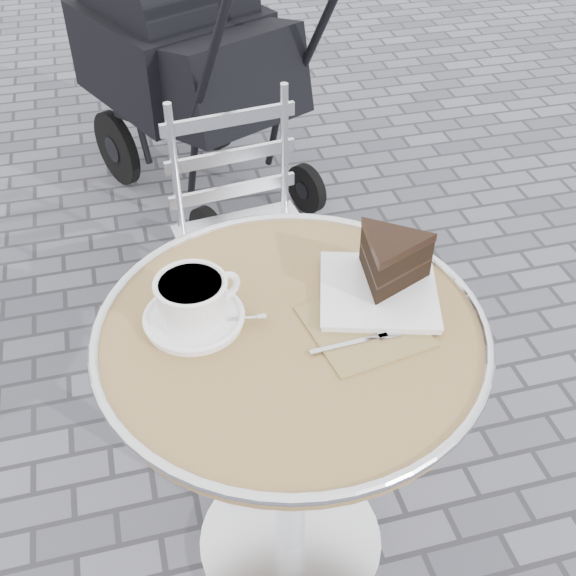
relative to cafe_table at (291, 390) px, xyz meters
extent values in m
plane|color=slate|center=(0.00, 0.00, -0.57)|extent=(80.00, 80.00, 0.00)
cylinder|color=silver|center=(0.00, 0.00, -0.55)|extent=(0.44, 0.44, 0.03)
cylinder|color=silver|center=(0.00, 0.00, -0.20)|extent=(0.07, 0.07, 0.67)
cylinder|color=tan|center=(0.00, 0.00, 0.15)|extent=(0.70, 0.70, 0.03)
torus|color=silver|center=(0.00, 0.00, 0.16)|extent=(0.72, 0.72, 0.02)
cylinder|color=white|center=(-0.17, 0.07, 0.17)|extent=(0.18, 0.18, 0.01)
cylinder|color=white|center=(-0.17, 0.07, 0.22)|extent=(0.16, 0.16, 0.08)
torus|color=white|center=(-0.10, 0.09, 0.22)|extent=(0.06, 0.03, 0.06)
cylinder|color=beige|center=(-0.17, 0.07, 0.25)|extent=(0.11, 0.11, 0.01)
cube|color=#8C714D|center=(0.13, -0.03, 0.17)|extent=(0.22, 0.22, 0.00)
cube|color=white|center=(0.18, 0.05, 0.17)|extent=(0.27, 0.27, 0.01)
cylinder|color=silver|center=(-0.08, 0.47, -0.36)|extent=(0.02, 0.02, 0.41)
cylinder|color=silver|center=(0.23, 0.50, -0.36)|extent=(0.02, 0.02, 0.41)
cylinder|color=silver|center=(-0.11, 0.78, -0.36)|extent=(0.02, 0.02, 0.41)
cylinder|color=silver|center=(0.20, 0.81, -0.36)|extent=(0.02, 0.02, 0.41)
cube|color=silver|center=(0.06, 0.64, -0.15)|extent=(0.40, 0.40, 0.02)
cube|color=black|center=(0.09, 1.58, -0.04)|extent=(0.72, 0.85, 0.44)
cylinder|color=black|center=(0.01, 1.19, -0.47)|extent=(0.12, 0.19, 0.20)
cylinder|color=black|center=(0.43, 1.38, -0.47)|extent=(0.12, 0.19, 0.20)
cylinder|color=black|center=(-0.26, 1.79, -0.41)|extent=(0.16, 0.29, 0.31)
cylinder|color=black|center=(0.16, 1.98, -0.41)|extent=(0.16, 0.29, 0.31)
camera|label=1|loc=(-0.24, -0.90, 1.06)|focal=45.00mm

